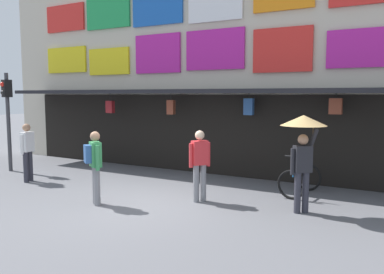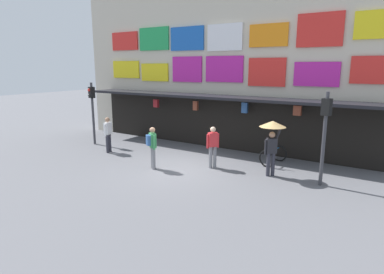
{
  "view_description": "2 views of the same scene",
  "coord_description": "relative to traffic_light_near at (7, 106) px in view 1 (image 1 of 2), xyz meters",
  "views": [
    {
      "loc": [
        5.47,
        -7.15,
        2.5
      ],
      "look_at": [
        0.51,
        1.64,
        1.42
      ],
      "focal_mm": 37.18,
      "sensor_mm": 36.0,
      "label": 1
    },
    {
      "loc": [
        7.28,
        -10.22,
        4.0
      ],
      "look_at": [
        0.22,
        0.79,
        1.18
      ],
      "focal_mm": 30.69,
      "sensor_mm": 36.0,
      "label": 2
    }
  ],
  "objects": [
    {
      "name": "shopfront",
      "position": [
        6.09,
        3.42,
        1.82
      ],
      "size": [
        18.0,
        2.6,
        8.0
      ],
      "color": "beige",
      "rests_on": "ground"
    },
    {
      "name": "pedestrian_in_blue",
      "position": [
        1.91,
        -0.8,
        -1.19
      ],
      "size": [
        0.28,
        0.52,
        1.68
      ],
      "color": "#2D2D38",
      "rests_on": "ground"
    },
    {
      "name": "pedestrian_with_umbrella",
      "position": [
        9.54,
        0.02,
        -0.5
      ],
      "size": [
        0.96,
        0.96,
        2.08
      ],
      "color": "#2D2D38",
      "rests_on": "ground"
    },
    {
      "name": "ground_plane",
      "position": [
        6.09,
        -1.14,
        -2.14
      ],
      "size": [
        80.0,
        80.0,
        0.0
      ],
      "primitive_type": "plane",
      "color": "slate"
    },
    {
      "name": "pedestrian_in_white",
      "position": [
        5.28,
        -1.65,
        -1.16
      ],
      "size": [
        0.48,
        0.47,
        1.68
      ],
      "color": "gray",
      "rests_on": "ground"
    },
    {
      "name": "bicycle_parked",
      "position": [
        9.12,
        1.53,
        -1.75
      ],
      "size": [
        0.85,
        1.24,
        1.05
      ],
      "color": "black",
      "rests_on": "ground"
    },
    {
      "name": "traffic_light_near",
      "position": [
        0.0,
        0.0,
        0.0
      ],
      "size": [
        0.33,
        0.35,
        3.2
      ],
      "color": "#38383D",
      "rests_on": "ground"
    },
    {
      "name": "pedestrian_in_green",
      "position": [
        7.24,
        -0.26,
        -1.19
      ],
      "size": [
        0.4,
        0.43,
        1.68
      ],
      "color": "gray",
      "rests_on": "ground"
    }
  ]
}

